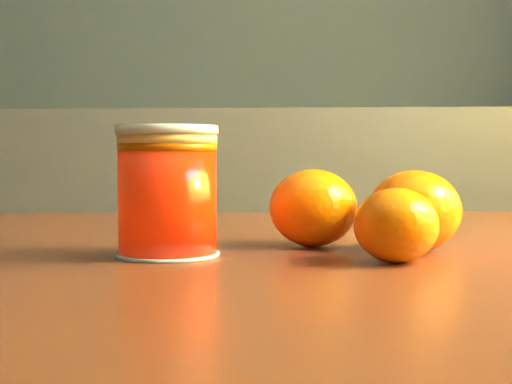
{
  "coord_description": "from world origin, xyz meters",
  "views": [
    {
      "loc": [
        0.81,
        -0.47,
        0.79
      ],
      "look_at": [
        0.77,
        0.02,
        0.77
      ],
      "focal_mm": 50.0,
      "sensor_mm": 36.0,
      "label": 1
    }
  ],
  "objects": [
    {
      "name": "kitchen_counter",
      "position": [
        0.0,
        1.45,
        0.45
      ],
      "size": [
        3.15,
        0.6,
        0.9
      ],
      "primitive_type": "cube",
      "color": "#4D4C51",
      "rests_on": "ground"
    },
    {
      "name": "table",
      "position": [
        0.89,
        0.07,
        0.63
      ],
      "size": [
        1.03,
        0.78,
        0.72
      ],
      "rotation": [
        0.0,
        0.0,
        0.11
      ],
      "color": "brown",
      "rests_on": "ground"
    },
    {
      "name": "juice_glass",
      "position": [
        0.71,
        0.01,
        0.77
      ],
      "size": [
        0.07,
        0.07,
        0.09
      ],
      "rotation": [
        0.0,
        0.0,
        -0.28
      ],
      "color": "#FF2205",
      "rests_on": "table"
    },
    {
      "name": "orange_front",
      "position": [
        0.81,
        0.07,
        0.75
      ],
      "size": [
        0.09,
        0.09,
        0.06
      ],
      "primitive_type": "ellipsoid",
      "rotation": [
        0.0,
        0.0,
        -0.36
      ],
      "color": "orange",
      "rests_on": "table"
    },
    {
      "name": "orange_back",
      "position": [
        0.87,
        -0.01,
        0.75
      ],
      "size": [
        0.07,
        0.07,
        0.05
      ],
      "primitive_type": "ellipsoid",
      "rotation": [
        0.0,
        0.0,
        -0.26
      ],
      "color": "orange",
      "rests_on": "table"
    },
    {
      "name": "orange_extra",
      "position": [
        0.89,
        0.05,
        0.75
      ],
      "size": [
        0.09,
        0.09,
        0.06
      ],
      "primitive_type": "ellipsoid",
      "rotation": [
        0.0,
        0.0,
        -0.36
      ],
      "color": "orange",
      "rests_on": "table"
    }
  ]
}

